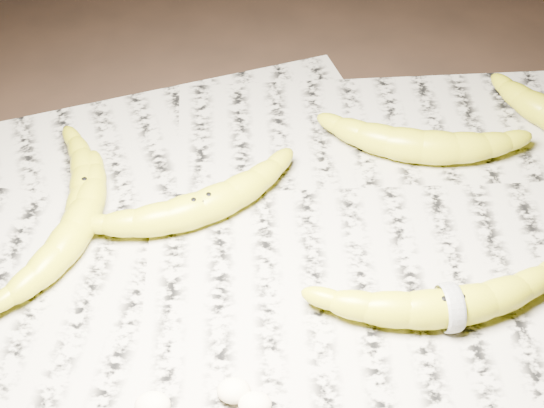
{
  "coord_description": "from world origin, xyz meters",
  "views": [
    {
      "loc": [
        -0.03,
        -0.52,
        0.63
      ],
      "look_at": [
        -0.02,
        0.03,
        0.05
      ],
      "focal_mm": 50.0,
      "sensor_mm": 36.0,
      "label": 1
    }
  ],
  "objects_px": {
    "banana_taped": "(450,305)",
    "banana_left_b": "(74,230)",
    "banana_center": "(201,205)",
    "banana_upper_a": "(422,144)",
    "banana_left_a": "(83,193)"
  },
  "relations": [
    {
      "from": "banana_center",
      "to": "banana_upper_a",
      "type": "relative_size",
      "value": 1.02
    },
    {
      "from": "banana_left_a",
      "to": "banana_center",
      "type": "bearing_deg",
      "value": -102.96
    },
    {
      "from": "banana_left_b",
      "to": "banana_upper_a",
      "type": "xyz_separation_m",
      "value": [
        0.39,
        0.13,
        0.0
      ]
    },
    {
      "from": "banana_taped",
      "to": "banana_left_b",
      "type": "bearing_deg",
      "value": 156.89
    },
    {
      "from": "banana_center",
      "to": "banana_taped",
      "type": "relative_size",
      "value": 0.91
    },
    {
      "from": "banana_center",
      "to": "banana_taped",
      "type": "distance_m",
      "value": 0.28
    },
    {
      "from": "banana_taped",
      "to": "banana_left_a",
      "type": "bearing_deg",
      "value": 149.2
    },
    {
      "from": "banana_left_b",
      "to": "banana_taped",
      "type": "relative_size",
      "value": 0.84
    },
    {
      "from": "banana_upper_a",
      "to": "banana_left_a",
      "type": "bearing_deg",
      "value": -160.4
    },
    {
      "from": "banana_center",
      "to": "banana_left_b",
      "type": "bearing_deg",
      "value": 168.08
    },
    {
      "from": "banana_left_b",
      "to": "banana_center",
      "type": "bearing_deg",
      "value": -58.79
    },
    {
      "from": "banana_taped",
      "to": "banana_upper_a",
      "type": "relative_size",
      "value": 1.12
    },
    {
      "from": "banana_center",
      "to": "banana_left_a",
      "type": "bearing_deg",
      "value": 143.94
    },
    {
      "from": "banana_upper_a",
      "to": "banana_center",
      "type": "bearing_deg",
      "value": -150.33
    },
    {
      "from": "banana_left_a",
      "to": "banana_left_b",
      "type": "height_order",
      "value": "banana_left_b"
    }
  ]
}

